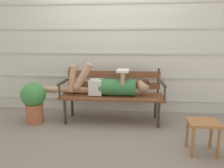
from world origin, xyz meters
name	(u,v)px	position (x,y,z in m)	size (l,w,h in m)	color
ground_plane	(111,123)	(0.00, 0.00, 0.00)	(12.00, 12.00, 0.00)	gray
house_siding	(115,41)	(0.00, 0.64, 1.26)	(4.83, 0.08, 2.52)	beige
park_bench	(112,92)	(0.00, 0.16, 0.47)	(1.60, 0.52, 0.83)	brown
reclining_person	(109,86)	(-0.05, 0.09, 0.58)	(1.70, 0.26, 0.52)	#33703D
footstool	(203,129)	(1.11, -0.76, 0.29)	(0.35, 0.28, 0.38)	#9E6638
potted_plant	(34,100)	(-1.20, -0.08, 0.36)	(0.38, 0.38, 0.64)	#AD5B3D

